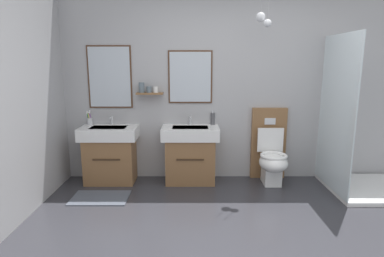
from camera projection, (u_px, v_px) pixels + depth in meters
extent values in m
cube|color=#2D2D33|center=(250.00, 253.00, 2.92)|extent=(6.00, 5.15, 0.10)
cube|color=#A8A8AA|center=(229.00, 79.00, 4.50)|extent=(4.80, 0.12, 2.78)
cube|color=#4C301E|center=(109.00, 77.00, 4.43)|extent=(0.59, 0.02, 0.84)
cube|color=silver|center=(109.00, 77.00, 4.42)|extent=(0.55, 0.01, 0.80)
cube|color=#4C301E|center=(189.00, 77.00, 4.43)|extent=(0.60, 0.02, 0.71)
cube|color=silver|center=(189.00, 77.00, 4.42)|extent=(0.56, 0.01, 0.67)
cube|color=brown|center=(149.00, 93.00, 4.40)|extent=(0.36, 0.14, 0.02)
cylinder|color=slate|center=(141.00, 88.00, 4.38)|extent=(0.08, 0.08, 0.13)
cylinder|color=slate|center=(148.00, 90.00, 4.39)|extent=(0.07, 0.07, 0.08)
cylinder|color=white|center=(155.00, 89.00, 4.38)|extent=(0.06, 0.06, 0.08)
sphere|color=silver|center=(266.00, 23.00, 3.89)|extent=(0.09, 0.09, 0.09)
sphere|color=silver|center=(260.00, 17.00, 3.93)|extent=(0.11, 0.11, 0.11)
cube|color=#474C56|center=(99.00, 198.00, 3.96)|extent=(0.68, 0.44, 0.01)
cube|color=brown|center=(110.00, 160.00, 4.47)|extent=(0.65, 0.42, 0.61)
cube|color=#3B2919|center=(105.00, 160.00, 4.24)|extent=(0.36, 0.01, 0.02)
cube|color=white|center=(108.00, 133.00, 4.39)|extent=(0.76, 0.46, 0.16)
cube|color=silver|center=(107.00, 128.00, 4.35)|extent=(0.47, 0.25, 0.03)
cylinder|color=silver|center=(111.00, 120.00, 4.54)|extent=(0.03, 0.03, 0.11)
cylinder|color=silver|center=(110.00, 118.00, 4.48)|extent=(0.02, 0.11, 0.02)
cube|color=brown|center=(189.00, 160.00, 4.48)|extent=(0.65, 0.42, 0.61)
cube|color=#3B2919|center=(189.00, 160.00, 4.25)|extent=(0.36, 0.01, 0.02)
cube|color=white|center=(189.00, 133.00, 4.40)|extent=(0.76, 0.46, 0.16)
cube|color=silver|center=(189.00, 128.00, 4.35)|extent=(0.47, 0.25, 0.03)
cylinder|color=silver|center=(189.00, 120.00, 4.55)|extent=(0.03, 0.03, 0.11)
cylinder|color=silver|center=(189.00, 118.00, 4.48)|extent=(0.02, 0.11, 0.02)
cube|color=brown|center=(267.00, 143.00, 4.61)|extent=(0.48, 0.10, 1.00)
cube|color=silver|center=(269.00, 121.00, 4.49)|extent=(0.15, 0.01, 0.09)
cube|color=white|center=(270.00, 171.00, 4.42)|extent=(0.22, 0.30, 0.34)
ellipsoid|color=white|center=(272.00, 163.00, 4.31)|extent=(0.37, 0.46, 0.24)
torus|color=white|center=(273.00, 156.00, 4.29)|extent=(0.35, 0.35, 0.04)
cube|color=white|center=(269.00, 140.00, 4.47)|extent=(0.35, 0.03, 0.33)
cylinder|color=silver|center=(89.00, 121.00, 4.51)|extent=(0.07, 0.07, 0.09)
cylinder|color=purple|center=(89.00, 118.00, 4.50)|extent=(0.03, 0.02, 0.15)
cube|color=white|center=(89.00, 112.00, 4.49)|extent=(0.02, 0.02, 0.03)
cylinder|color=white|center=(89.00, 117.00, 4.52)|extent=(0.03, 0.03, 0.17)
cube|color=white|center=(89.00, 111.00, 4.49)|extent=(0.02, 0.02, 0.03)
cylinder|color=#33B266|center=(87.00, 118.00, 4.50)|extent=(0.03, 0.03, 0.15)
cube|color=white|center=(86.00, 113.00, 4.47)|extent=(0.02, 0.02, 0.03)
cylinder|color=yellow|center=(88.00, 118.00, 4.49)|extent=(0.03, 0.01, 0.16)
cube|color=white|center=(87.00, 112.00, 4.47)|extent=(0.02, 0.02, 0.03)
cylinder|color=#4C4C51|center=(212.00, 119.00, 4.52)|extent=(0.06, 0.06, 0.16)
cylinder|color=silver|center=(212.00, 112.00, 4.50)|extent=(0.02, 0.02, 0.04)
cube|color=white|center=(368.00, 188.00, 4.21)|extent=(1.02, 0.99, 0.05)
cube|color=silver|center=(335.00, 114.00, 4.01)|extent=(0.02, 0.99, 1.90)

